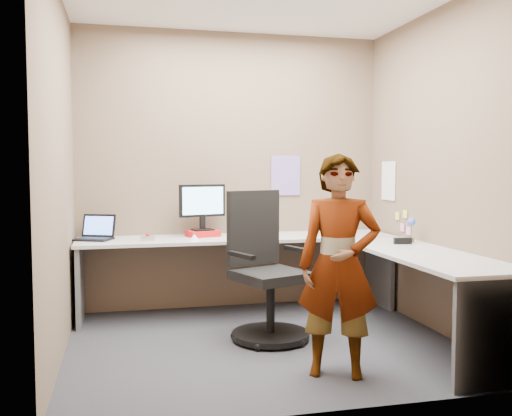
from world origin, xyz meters
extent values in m
plane|color=#242429|center=(0.00, 0.00, 0.00)|extent=(3.00, 3.00, 0.00)
plane|color=brown|center=(0.00, 1.30, 1.35)|extent=(3.00, 0.00, 3.00)
plane|color=brown|center=(1.50, 0.00, 1.35)|extent=(0.00, 2.70, 2.70)
plane|color=brown|center=(-1.50, 0.00, 1.35)|extent=(0.00, 2.70, 2.70)
cube|color=#A3A3A3|center=(0.00, 0.98, 0.71)|extent=(2.96, 0.65, 0.03)
cube|color=#A3A3A3|center=(1.18, -0.32, 0.71)|extent=(0.65, 1.91, 0.03)
cube|color=#59595B|center=(-1.44, 0.98, 0.35)|extent=(0.04, 0.60, 0.70)
cube|color=#59595B|center=(1.44, 0.98, 0.35)|extent=(0.04, 0.60, 0.70)
cube|color=#59595B|center=(1.18, -1.24, 0.35)|extent=(0.60, 0.04, 0.70)
cube|color=red|center=(-0.33, 1.07, 0.76)|extent=(0.33, 0.28, 0.06)
cube|color=black|center=(-0.33, 1.07, 0.79)|extent=(0.22, 0.18, 0.01)
cube|color=black|center=(-0.33, 1.08, 0.86)|extent=(0.06, 0.05, 0.11)
cube|color=black|center=(-0.33, 1.08, 1.07)|extent=(0.45, 0.15, 0.30)
cube|color=#93D9FF|center=(-0.32, 1.07, 1.07)|extent=(0.40, 0.11, 0.26)
cube|color=black|center=(-1.32, 1.02, 0.74)|extent=(0.38, 0.33, 0.02)
cube|color=black|center=(-1.27, 1.12, 0.85)|extent=(0.31, 0.19, 0.20)
cube|color=#4E7EF7|center=(-1.27, 1.12, 0.85)|extent=(0.27, 0.15, 0.17)
cube|color=#B7B7BC|center=(-0.85, 0.85, 0.75)|extent=(0.12, 0.08, 0.04)
sphere|color=#B90E0C|center=(-0.85, 0.84, 0.78)|extent=(0.04, 0.04, 0.04)
cone|color=white|center=(-0.44, 0.76, 0.76)|extent=(0.10, 0.10, 0.06)
cube|color=black|center=(1.25, 0.13, 0.76)|extent=(0.15, 0.07, 0.05)
cylinder|color=brown|center=(1.38, 0.22, 0.75)|extent=(0.05, 0.05, 0.04)
cylinder|color=#338C3F|center=(1.38, 0.22, 0.84)|extent=(0.01, 0.01, 0.14)
sphere|color=#4261EB|center=(1.38, 0.22, 0.91)|extent=(0.07, 0.07, 0.07)
cube|color=#846BB7|center=(0.55, 1.29, 1.30)|extent=(0.30, 0.01, 0.40)
cube|color=white|center=(1.49, 0.90, 1.25)|extent=(0.01, 0.28, 0.38)
cube|color=#F2E059|center=(1.49, 0.55, 0.95)|extent=(0.01, 0.07, 0.07)
cube|color=pink|center=(1.49, 0.60, 0.82)|extent=(0.01, 0.07, 0.07)
cube|color=pink|center=(1.49, 0.48, 0.80)|extent=(0.01, 0.07, 0.07)
cube|color=#F2E059|center=(1.49, 0.70, 0.92)|extent=(0.01, 0.07, 0.07)
cylinder|color=black|center=(0.07, 0.07, 0.04)|extent=(0.62, 0.62, 0.04)
cylinder|color=black|center=(0.07, 0.07, 0.29)|extent=(0.07, 0.07, 0.44)
cube|color=black|center=(0.07, 0.07, 0.52)|extent=(0.66, 0.66, 0.08)
cube|color=black|center=(-0.01, 0.30, 0.89)|extent=(0.48, 0.23, 0.61)
cube|color=black|center=(-0.18, -0.03, 0.71)|extent=(0.16, 0.33, 0.03)
cube|color=black|center=(0.33, 0.17, 0.71)|extent=(0.16, 0.33, 0.03)
imported|color=#999399|center=(0.32, -0.77, 0.73)|extent=(0.63, 0.53, 1.47)
camera|label=1|loc=(-1.07, -4.25, 1.37)|focal=40.00mm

